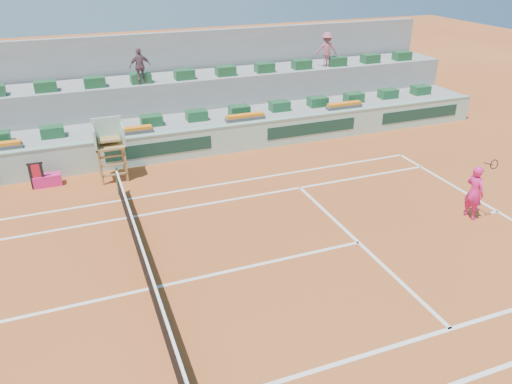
% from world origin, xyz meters
% --- Properties ---
extents(ground, '(90.00, 90.00, 0.00)m').
position_xyz_m(ground, '(0.00, 0.00, 0.00)').
color(ground, '#A0491F').
rests_on(ground, ground).
extents(seating_tier_lower, '(36.00, 4.00, 1.20)m').
position_xyz_m(seating_tier_lower, '(0.00, 10.70, 0.60)').
color(seating_tier_lower, gray).
rests_on(seating_tier_lower, ground).
extents(seating_tier_upper, '(36.00, 2.40, 2.60)m').
position_xyz_m(seating_tier_upper, '(0.00, 12.30, 1.30)').
color(seating_tier_upper, gray).
rests_on(seating_tier_upper, ground).
extents(stadium_back_wall, '(36.00, 0.40, 4.40)m').
position_xyz_m(stadium_back_wall, '(0.00, 13.90, 2.20)').
color(stadium_back_wall, gray).
rests_on(stadium_back_wall, ground).
extents(player_bag, '(1.00, 0.45, 0.45)m').
position_xyz_m(player_bag, '(-2.41, 7.74, 0.22)').
color(player_bag, '#E21D76').
rests_on(player_bag, ground).
extents(spectator_mid, '(0.98, 0.51, 1.60)m').
position_xyz_m(spectator_mid, '(1.99, 11.45, 3.40)').
color(spectator_mid, '#6A4652').
rests_on(spectator_mid, seating_tier_upper).
extents(spectator_right, '(1.24, 0.99, 1.69)m').
position_xyz_m(spectator_right, '(11.42, 11.77, 3.44)').
color(spectator_right, '#A55264').
rests_on(spectator_right, seating_tier_upper).
extents(court_lines, '(23.89, 11.09, 0.01)m').
position_xyz_m(court_lines, '(0.00, 0.00, 0.01)').
color(court_lines, silver).
rests_on(court_lines, ground).
extents(tennis_net, '(0.10, 11.97, 1.10)m').
position_xyz_m(tennis_net, '(0.00, 0.00, 0.53)').
color(tennis_net, black).
rests_on(tennis_net, ground).
extents(advertising_hoarding, '(36.00, 0.34, 1.26)m').
position_xyz_m(advertising_hoarding, '(0.02, 8.50, 0.63)').
color(advertising_hoarding, '#99C1AE').
rests_on(advertising_hoarding, ground).
extents(umpire_chair, '(1.10, 0.90, 2.40)m').
position_xyz_m(umpire_chair, '(0.00, 7.50, 1.54)').
color(umpire_chair, olive).
rests_on(umpire_chair, ground).
extents(seat_row_lower, '(32.90, 0.60, 0.44)m').
position_xyz_m(seat_row_lower, '(0.00, 9.80, 1.42)').
color(seat_row_lower, '#1A4E2A').
rests_on(seat_row_lower, seating_tier_lower).
extents(seat_row_upper, '(32.90, 0.60, 0.44)m').
position_xyz_m(seat_row_upper, '(0.00, 11.70, 2.82)').
color(seat_row_upper, '#1A4E2A').
rests_on(seat_row_upper, seating_tier_upper).
extents(flower_planters, '(26.80, 0.36, 0.28)m').
position_xyz_m(flower_planters, '(-1.50, 9.00, 1.33)').
color(flower_planters, '#4B4B4B').
rests_on(flower_planters, seating_tier_lower).
extents(towel_rack, '(0.57, 0.09, 1.03)m').
position_xyz_m(towel_rack, '(-2.73, 7.61, 0.60)').
color(towel_rack, black).
rests_on(towel_rack, ground).
extents(tennis_player, '(0.51, 0.92, 2.28)m').
position_xyz_m(tennis_player, '(10.71, 0.06, 0.93)').
color(tennis_player, '#E21D76').
rests_on(tennis_player, ground).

